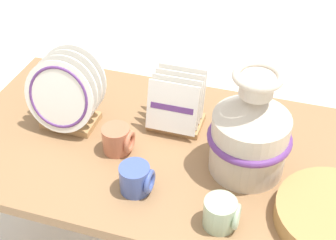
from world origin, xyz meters
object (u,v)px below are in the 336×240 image
object	(u,v)px
ceramic_vase	(250,131)
wicker_charger_stack	(336,216)
mug_sage_glaze	(222,214)
mug_terracotta_glaze	(118,140)
dish_rack_square_plates	(176,108)
dish_rack_round_plates	(66,96)
mug_cobalt_glaze	(136,179)

from	to	relation	value
ceramic_vase	wicker_charger_stack	size ratio (longest dim) A/B	1.06
ceramic_vase	mug_sage_glaze	size ratio (longest dim) A/B	3.52
wicker_charger_stack	mug_terracotta_glaze	distance (m)	0.66
wicker_charger_stack	mug_sage_glaze	size ratio (longest dim) A/B	3.33
dish_rack_square_plates	ceramic_vase	bearing A→B (deg)	-27.77
dish_rack_round_plates	mug_cobalt_glaze	size ratio (longest dim) A/B	2.66
wicker_charger_stack	mug_cobalt_glaze	xyz separation A→B (m)	(-0.54, -0.04, 0.02)
ceramic_vase	dish_rack_square_plates	bearing A→B (deg)	152.23
ceramic_vase	dish_rack_square_plates	world-z (taller)	ceramic_vase
ceramic_vase	wicker_charger_stack	xyz separation A→B (m)	(0.26, -0.14, -0.12)
dish_rack_square_plates	mug_terracotta_glaze	xyz separation A→B (m)	(-0.14, -0.18, -0.03)
mug_terracotta_glaze	mug_sage_glaze	world-z (taller)	same
dish_rack_round_plates	dish_rack_square_plates	xyz separation A→B (m)	(0.34, 0.10, -0.05)
dish_rack_round_plates	dish_rack_square_plates	world-z (taller)	dish_rack_round_plates
dish_rack_square_plates	mug_sage_glaze	size ratio (longest dim) A/B	1.94
dish_rack_round_plates	mug_terracotta_glaze	size ratio (longest dim) A/B	2.66
mug_terracotta_glaze	dish_rack_round_plates	bearing A→B (deg)	160.41
wicker_charger_stack	mug_sage_glaze	distance (m)	0.30
ceramic_vase	wicker_charger_stack	world-z (taller)	ceramic_vase
mug_cobalt_glaze	ceramic_vase	bearing A→B (deg)	32.88
dish_rack_round_plates	ceramic_vase	bearing A→B (deg)	-3.01
ceramic_vase	mug_sage_glaze	bearing A→B (deg)	-96.41
ceramic_vase	mug_cobalt_glaze	distance (m)	0.35
ceramic_vase	dish_rack_round_plates	size ratio (longest dim) A/B	1.32
ceramic_vase	mug_cobalt_glaze	bearing A→B (deg)	-147.12
dish_rack_square_plates	dish_rack_round_plates	bearing A→B (deg)	-163.05
dish_rack_square_plates	wicker_charger_stack	size ratio (longest dim) A/B	0.58
wicker_charger_stack	mug_cobalt_glaze	bearing A→B (deg)	-175.82
dish_rack_square_plates	mug_cobalt_glaze	distance (m)	0.32
dish_rack_round_plates	wicker_charger_stack	world-z (taller)	dish_rack_round_plates
wicker_charger_stack	mug_sage_glaze	bearing A→B (deg)	-162.16
dish_rack_round_plates	mug_cobalt_glaze	xyz separation A→B (m)	(0.32, -0.21, -0.07)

